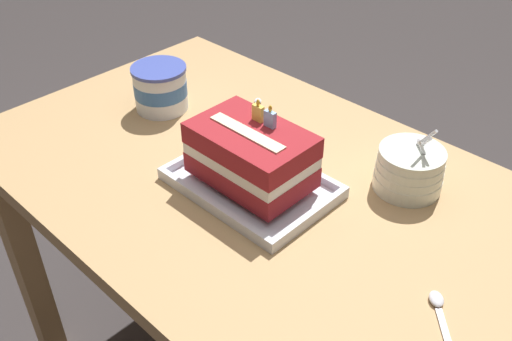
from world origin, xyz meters
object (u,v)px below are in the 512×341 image
Objects in this scene: bowl_stack at (409,169)px; ice_cream_tub at (160,88)px; foil_tray at (251,185)px; serving_spoon_near_tray at (439,310)px; serving_spoon_by_bowls at (257,107)px; birthday_cake at (251,155)px.

ice_cream_tub is (-0.58, -0.14, 0.01)m from bowl_stack.
foil_tray is at bearing -11.20° from ice_cream_tub.
serving_spoon_near_tray reaches higher than serving_spoon_by_bowls.
serving_spoon_by_bowls is (-0.20, 0.23, -0.07)m from birthday_cake.
serving_spoon_near_tray is (0.78, -0.09, -0.05)m from ice_cream_tub.
serving_spoon_near_tray is at bearing -48.68° from bowl_stack.
bowl_stack reaches higher than serving_spoon_near_tray.
birthday_cake is 0.37m from ice_cream_tub.
foil_tray is at bearing -135.63° from bowl_stack.
foil_tray is at bearing -48.33° from serving_spoon_by_bowls.
birthday_cake reaches higher than serving_spoon_by_bowls.
bowl_stack is at bearing 131.32° from serving_spoon_near_tray.
birthday_cake is at bearing -48.32° from serving_spoon_by_bowls.
foil_tray is 2.16× the size of bowl_stack.
serving_spoon_by_bowls is (-0.41, 0.02, -0.04)m from bowl_stack.
foil_tray is 3.06× the size of serving_spoon_by_bowls.
bowl_stack reaches higher than ice_cream_tub.
birthday_cake is at bearing 177.28° from serving_spoon_near_tray.
serving_spoon_by_bowls is at bearing 43.75° from ice_cream_tub.
birthday_cake is at bearing 90.00° from foil_tray.
birthday_cake reaches higher than serving_spoon_near_tray.
ice_cream_tub is at bearing 168.81° from birthday_cake.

